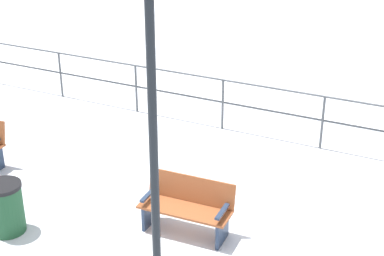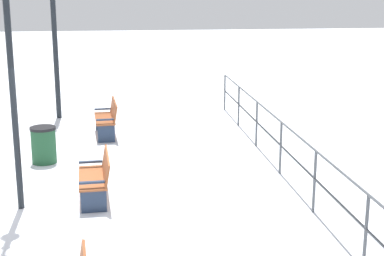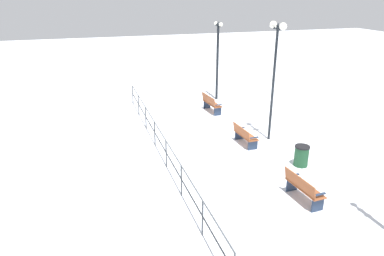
% 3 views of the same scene
% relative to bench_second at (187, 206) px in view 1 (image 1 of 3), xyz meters
% --- Properties ---
extents(ground_plane, '(80.00, 80.00, 0.00)m').
position_rel_bench_second_xyz_m(ground_plane, '(0.07, 0.00, -0.44)').
color(ground_plane, white).
rests_on(ground_plane, ground).
extents(bench_second, '(0.63, 1.44, 0.86)m').
position_rel_bench_second_xyz_m(bench_second, '(0.00, 0.00, 0.00)').
color(bench_second, brown).
rests_on(bench_second, ground).
extents(lamppost_middle, '(0.31, 1.09, 5.15)m').
position_rel_bench_second_xyz_m(lamppost_middle, '(1.33, 0.24, 3.34)').
color(lamppost_middle, black).
rests_on(lamppost_middle, ground).
extents(waterfront_railing, '(0.05, 15.01, 1.13)m').
position_rel_bench_second_xyz_m(waterfront_railing, '(-3.75, 0.00, 0.32)').
color(waterfront_railing, '#4C5156').
rests_on(waterfront_railing, ground).
extents(trash_bin, '(0.57, 0.57, 0.82)m').
position_rel_bench_second_xyz_m(trash_bin, '(1.24, -2.47, -0.03)').
color(trash_bin, '#1E4C2D').
rests_on(trash_bin, ground).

